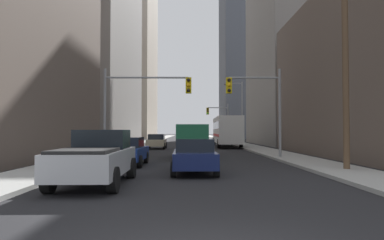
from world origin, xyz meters
The scene contains 18 objects.
sidewalk_left centered at (-6.60, 50.00, 0.07)m, with size 2.76×160.00×0.15m, color #9E9E99.
sidewalk_right centered at (6.60, 50.00, 0.07)m, with size 2.76×160.00×0.15m, color #9E9E99.
city_bus centered at (4.14, 36.53, 1.93)m, with size 2.72×11.54×3.40m.
pickup_truck_silver centered at (-3.49, 7.77, 0.93)m, with size 2.20×5.42×1.90m.
cargo_van_green centered at (-0.07, 19.51, 1.29)m, with size 2.16×5.24×2.26m.
sedan_navy centered at (-0.02, 10.90, 0.77)m, with size 1.95×4.22×1.52m.
sedan_blue centered at (-3.58, 14.58, 0.77)m, with size 1.95×4.25×1.52m.
sedan_red centered at (0.14, 32.44, 0.77)m, with size 1.95×4.21×1.52m.
sedan_beige centered at (-3.55, 32.50, 0.77)m, with size 1.95×4.20×1.52m.
traffic_signal_near_left centered at (-3.25, 19.01, 4.13)m, with size 5.83×0.44×6.00m.
traffic_signal_near_right centered at (4.26, 19.01, 4.04)m, with size 3.68×0.44×6.00m.
traffic_signal_far_right centered at (4.40, 50.39, 4.02)m, with size 3.37×0.44×6.00m.
utility_pole_right centered at (6.88, 11.38, 5.69)m, with size 2.20×0.28×10.82m.
street_lamp_right centered at (5.58, 36.43, 4.52)m, with size 2.20×0.32×7.50m.
building_left_mid_office centered at (-20.45, 50.12, 14.07)m, with size 22.54×27.88×28.14m, color gray.
building_left_far_tower centered at (-17.56, 88.04, 22.78)m, with size 16.51×26.88×45.55m, color #B7A893.
building_right_mid_block centered at (19.86, 44.69, 14.55)m, with size 21.05×20.18×29.10m, color gray.
building_right_far_highrise centered at (15.85, 87.71, 24.15)m, with size 14.76×18.51×48.30m, color #4C515B.
Camera 1 is at (-0.30, -4.92, 1.87)m, focal length 33.84 mm.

